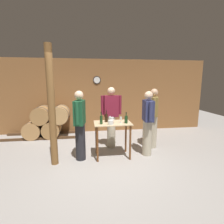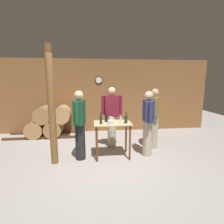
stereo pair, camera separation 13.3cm
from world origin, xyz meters
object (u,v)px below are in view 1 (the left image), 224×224
wine_bottle_center (126,119)px  person_visitor_bearded (111,116)px  person_visitor_with_scarf (153,117)px  wine_glass_far_side (121,118)px  person_host (80,124)px  wine_bottle_far_left (101,120)px  wine_glass_near_center (112,119)px  ice_bucket (111,122)px  wooden_post (52,107)px  wine_glass_near_right (112,119)px  wine_glass_near_left (110,118)px  person_visitor_near_door (148,122)px  wine_bottle_left (106,118)px

wine_bottle_center → person_visitor_bearded: person_visitor_bearded is taller
person_visitor_with_scarf → wine_glass_far_side: bearing=-154.3°
person_host → wine_bottle_far_left: bearing=-6.8°
wine_glass_near_center → ice_bucket: size_ratio=1.12×
wine_bottle_far_left → person_host: size_ratio=0.17×
wooden_post → person_visitor_with_scarf: bearing=14.3°
wine_glass_near_center → person_host: (-0.76, 0.03, -0.11)m
wine_bottle_center → wine_glass_near_right: wine_bottle_center is taller
wine_glass_near_right → person_host: size_ratio=0.08×
wine_glass_near_left → wine_glass_far_side: wine_glass_far_side is taller
person_visitor_bearded → person_visitor_near_door: person_visitor_bearded is taller
wine_glass_near_center → person_visitor_near_door: size_ratio=0.09×
wine_bottle_far_left → wine_bottle_center: bearing=0.6°
wine_bottle_center → wine_glass_near_right: size_ratio=1.96×
wine_bottle_far_left → wine_glass_near_left: wine_bottle_far_left is taller
wine_glass_near_left → wine_glass_near_center: 0.27m
wine_bottle_far_left → person_visitor_with_scarf: bearing=20.6°
wine_bottle_far_left → person_visitor_bearded: bearing=65.2°
person_visitor_bearded → person_visitor_near_door: (0.85, -0.66, -0.04)m
wine_glass_near_left → wine_glass_near_right: 0.19m
wine_bottle_center → person_visitor_near_door: 0.60m
wooden_post → wine_glass_near_left: bearing=16.2°
wine_bottle_left → person_visitor_with_scarf: (1.39, 0.38, -0.10)m
wine_glass_near_left → person_visitor_bearded: bearing=77.6°
wooden_post → wine_glass_near_right: bearing=8.5°
wine_glass_near_right → person_visitor_with_scarf: 1.33m
wine_bottle_center → wine_glass_near_left: size_ratio=2.22×
wine_bottle_far_left → person_visitor_near_door: bearing=4.3°
wine_bottle_far_left → ice_bucket: bearing=-23.5°
wine_bottle_left → person_visitor_with_scarf: person_visitor_with_scarf is taller
person_visitor_with_scarf → wine_bottle_left: bearing=-164.8°
person_host → person_visitor_bearded: person_visitor_bearded is taller
wine_glass_near_right → wine_glass_far_side: (0.20, -0.04, 0.00)m
wine_glass_near_right → wine_glass_far_side: bearing=-10.5°
wine_bottle_far_left → ice_bucket: size_ratio=2.21×
wooden_post → wine_bottle_center: 1.76m
wine_bottle_left → wine_bottle_center: size_ratio=1.08×
wine_glass_near_right → person_visitor_with_scarf: size_ratio=0.08×
wine_bottle_left → wine_bottle_center: bearing=-22.6°
person_visitor_near_door → wine_bottle_far_left: bearing=-175.7°
wine_bottle_left → wine_glass_near_right: (0.14, -0.09, -0.01)m
person_visitor_near_door → person_visitor_bearded: bearing=141.9°
wooden_post → person_visitor_bearded: bearing=30.3°
wine_glass_far_side → person_visitor_with_scarf: person_visitor_with_scarf is taller
wine_glass_far_side → person_visitor_bearded: bearing=102.0°
wine_bottle_far_left → wine_bottle_left: (0.14, 0.20, -0.00)m
wine_glass_near_right → wine_glass_far_side: wine_glass_far_side is taller
ice_bucket → person_visitor_bearded: bearing=81.3°
wooden_post → wine_glass_near_center: wooden_post is taller
person_host → wine_glass_near_left: bearing=17.4°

